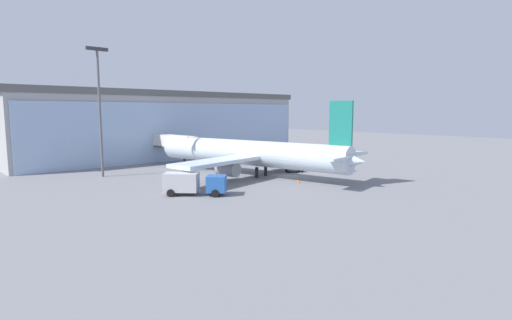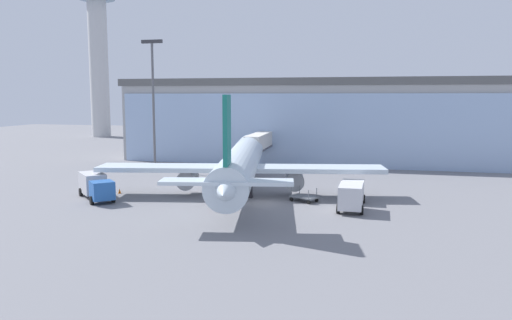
% 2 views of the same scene
% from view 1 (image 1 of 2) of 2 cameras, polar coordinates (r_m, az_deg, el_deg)
% --- Properties ---
extents(ground, '(240.00, 240.00, 0.00)m').
position_cam_1_polar(ground, '(61.00, 4.15, -2.35)').
color(ground, slate).
extents(terminal_building, '(63.56, 13.12, 13.96)m').
position_cam_1_polar(terminal_building, '(87.62, -12.46, 4.94)').
color(terminal_building, '#9E9E9E').
rests_on(terminal_building, ground).
extents(jet_bridge, '(2.85, 14.69, 5.49)m').
position_cam_1_polar(jet_bridge, '(76.13, -12.30, 2.50)').
color(jet_bridge, silver).
rests_on(jet_bridge, ground).
extents(apron_light_mast, '(3.20, 0.40, 19.18)m').
position_cam_1_polar(apron_light_mast, '(64.16, -21.47, 7.82)').
color(apron_light_mast, '#59595E').
rests_on(apron_light_mast, ground).
extents(airplane, '(31.88, 37.47, 11.23)m').
position_cam_1_polar(airplane, '(61.30, -0.82, 0.98)').
color(airplane, silver).
rests_on(airplane, ground).
extents(catering_truck, '(6.71, 6.73, 2.65)m').
position_cam_1_polar(catering_truck, '(47.79, -9.04, -3.25)').
color(catering_truck, '#2659A5').
rests_on(catering_truck, ground).
extents(fuel_truck, '(2.52, 7.31, 2.65)m').
position_cam_1_polar(fuel_truck, '(67.64, 9.73, -0.25)').
color(fuel_truck, silver).
rests_on(fuel_truck, ground).
extents(baggage_cart, '(3.22, 2.73, 1.50)m').
position_cam_1_polar(baggage_cart, '(65.30, 5.49, -1.30)').
color(baggage_cart, slate).
rests_on(baggage_cart, ground).
extents(safety_cone_nose, '(0.36, 0.36, 0.55)m').
position_cam_1_polar(safety_cone_nose, '(55.67, 6.08, -2.99)').
color(safety_cone_nose, orange).
rests_on(safety_cone_nose, ground).
extents(safety_cone_wingtip, '(0.36, 0.36, 0.55)m').
position_cam_1_polar(safety_cone_wingtip, '(51.30, -10.17, -3.93)').
color(safety_cone_wingtip, orange).
rests_on(safety_cone_wingtip, ground).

